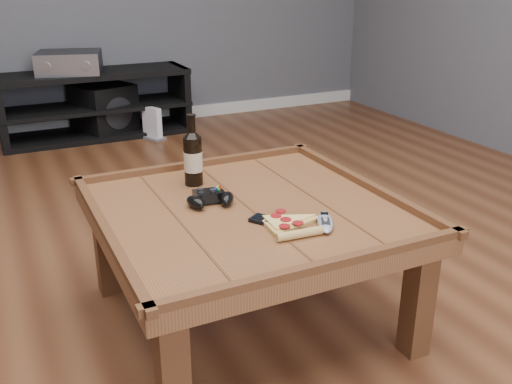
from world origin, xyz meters
name	(u,v)px	position (x,y,z in m)	size (l,w,h in m)	color
ground	(249,318)	(0.00, 0.00, 0.00)	(6.00, 6.00, 0.00)	#4C2715
baseboard	(92,123)	(0.00, 2.99, 0.05)	(5.00, 0.02, 0.10)	silver
coffee_table	(248,223)	(0.00, 0.00, 0.39)	(1.03, 1.03, 0.48)	brown
media_console	(96,105)	(0.00, 2.75, 0.25)	(1.40, 0.45, 0.50)	black
beer_bottle	(193,157)	(-0.09, 0.29, 0.56)	(0.07, 0.07, 0.27)	black
game_controller	(210,198)	(-0.11, 0.08, 0.47)	(0.19, 0.14, 0.05)	black
pizza_slice	(288,224)	(0.05, -0.20, 0.46)	(0.18, 0.28, 0.03)	tan
smartphone	(267,221)	(0.00, -0.14, 0.46)	(0.11, 0.12, 0.01)	black
remote_control	(325,222)	(0.16, -0.24, 0.46)	(0.12, 0.17, 0.02)	#8E929B
av_receiver	(69,62)	(-0.16, 2.74, 0.58)	(0.52, 0.47, 0.15)	black
subwoofer	(104,109)	(0.07, 2.80, 0.19)	(0.51, 0.51, 0.39)	black
game_console	(152,124)	(0.36, 2.50, 0.11)	(0.18, 0.22, 0.24)	slate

